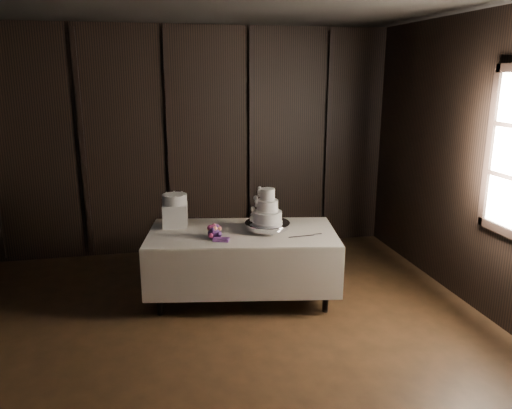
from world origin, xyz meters
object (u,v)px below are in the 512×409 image
Objects in this scene: bouquet at (215,232)px; small_cake at (175,199)px; cake_stand at (267,226)px; wedding_cake at (265,210)px; box_pedestal at (175,215)px; display_table at (242,262)px.

small_cake reaches higher than bouquet.
wedding_cake reaches higher than cake_stand.
cake_stand is 0.19m from wedding_cake.
small_cake is (-0.37, 0.49, 0.25)m from bouquet.
cake_stand is 1.05m from small_cake.
wedding_cake is at bearing -22.72° from small_cake.
wedding_cake is 1.43× the size of box_pedestal.
wedding_cake is at bearing 1.59° from display_table.
display_table is 0.53m from bouquet.
bouquet reaches higher than display_table.
wedding_cake is (-0.03, -0.02, 0.19)m from cake_stand.
cake_stand is 0.60m from bouquet.
box_pedestal reaches higher than cake_stand.
cake_stand is (0.27, -0.02, 0.39)m from display_table.
display_table is 1.00m from small_cake.
display_table is at bearing -171.23° from wedding_cake.
cake_stand is 1.33× the size of bouquet.
small_cake is at bearing 174.18° from wedding_cake.
box_pedestal is (-0.37, 0.49, 0.07)m from bouquet.
bouquet is 1.35× the size of small_cake.
wedding_cake is at bearing -22.72° from box_pedestal.
box_pedestal is (-0.95, 0.37, 0.08)m from cake_stand.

